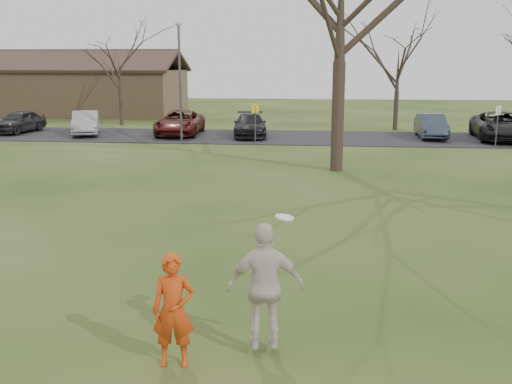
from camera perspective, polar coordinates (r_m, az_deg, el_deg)
ground at (r=9.33m, az=-2.74°, el=-14.45°), size 120.00×120.00×0.00m
parking_strip at (r=33.50m, az=3.89°, el=5.29°), size 62.00×6.50×0.04m
player_defender at (r=8.50m, az=-7.96°, el=-11.24°), size 0.64×0.46×1.64m
car_0 at (r=38.12m, az=-21.91°, el=6.33°), size 2.02×4.05×1.33m
car_1 at (r=35.92m, az=-16.11°, el=6.43°), size 2.69×4.32×1.34m
car_2 at (r=34.65m, az=-7.36°, el=6.65°), size 2.52×5.09×1.39m
car_3 at (r=33.61m, az=-0.59°, el=6.48°), size 2.30×4.60×1.28m
car_5 at (r=34.39m, az=16.54°, el=6.12°), size 1.43×3.99×1.31m
car_6 at (r=34.77m, az=22.47°, el=5.91°), size 2.90×5.57×1.50m
catching_play at (r=8.61m, az=0.94°, el=-9.08°), size 1.16×0.63×1.98m
building at (r=50.94m, az=-18.82°, el=9.30°), size 20.60×8.50×5.14m
lamp_post at (r=31.57m, az=-7.38°, el=11.96°), size 0.34×0.34×6.27m
sign_yellow at (r=30.51m, az=-0.09°, el=7.31°), size 0.35×0.35×2.08m
sign_white at (r=31.55m, az=22.28°, el=6.56°), size 0.35×0.35×2.08m
small_tree_row at (r=38.39m, az=11.00°, el=11.81°), size 55.00×5.90×8.50m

